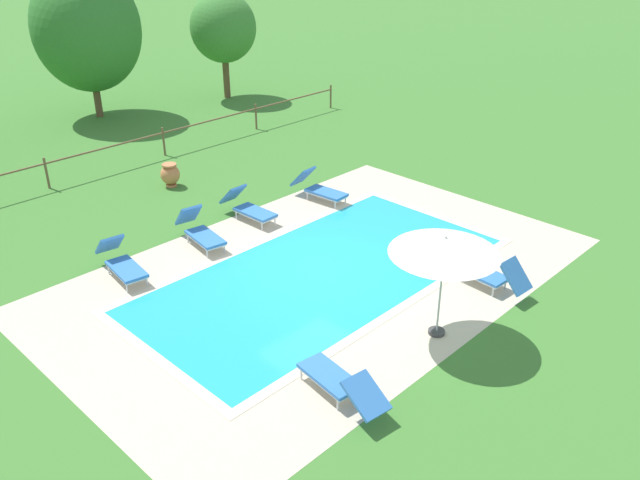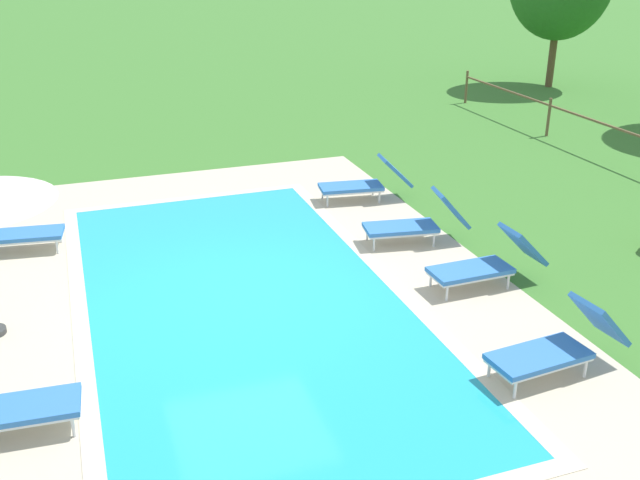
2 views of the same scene
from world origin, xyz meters
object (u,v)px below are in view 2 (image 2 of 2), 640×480
at_px(sun_lounger_north_far, 364,183).
at_px(sun_lounger_south_mid, 486,263).
at_px(sun_lounger_north_end, 6,233).
at_px(sun_lounger_north_near_steps, 415,222).
at_px(sun_lounger_south_near_corner, 557,346).

relative_size(sun_lounger_north_far, sun_lounger_south_mid, 1.03).
bearing_deg(sun_lounger_north_far, sun_lounger_north_end, -86.61).
relative_size(sun_lounger_north_near_steps, sun_lounger_north_end, 0.92).
distance_m(sun_lounger_north_end, sun_lounger_south_near_corner, 9.30).
bearing_deg(sun_lounger_south_near_corner, sun_lounger_south_mid, 169.21).
relative_size(sun_lounger_north_near_steps, sun_lounger_south_mid, 1.01).
height_order(sun_lounger_north_near_steps, sun_lounger_south_near_corner, sun_lounger_north_near_steps).
bearing_deg(sun_lounger_north_end, sun_lounger_north_near_steps, 74.06).
height_order(sun_lounger_north_near_steps, sun_lounger_north_far, sun_lounger_north_near_steps).
distance_m(sun_lounger_north_far, sun_lounger_south_near_corner, 6.81).
height_order(sun_lounger_north_far, sun_lounger_north_end, sun_lounger_north_far).
distance_m(sun_lounger_south_near_corner, sun_lounger_south_mid, 2.52).
distance_m(sun_lounger_north_near_steps, sun_lounger_north_far, 2.40).
xyz_separation_m(sun_lounger_north_end, sun_lounger_south_mid, (3.92, 7.23, 0.03)).
height_order(sun_lounger_north_far, sun_lounger_south_mid, sun_lounger_south_mid).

